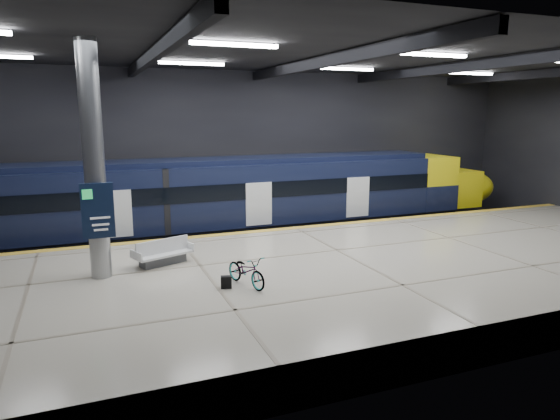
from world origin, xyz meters
TOP-DOWN VIEW (x-y plane):
  - ground at (0.00, 0.00)m, footprint 30.00×30.00m
  - room_shell at (-0.00, 0.00)m, footprint 30.10×16.10m
  - platform at (0.00, -2.50)m, footprint 30.00×11.00m
  - safety_strip at (0.00, 2.75)m, footprint 30.00×0.40m
  - rails at (0.00, 5.50)m, footprint 30.00×1.52m
  - train at (-2.41, 5.50)m, footprint 29.40×2.84m
  - bench at (-6.09, -0.43)m, footprint 2.06×1.39m
  - bicycle at (-4.18, -3.38)m, footprint 1.09×1.79m
  - pannier_bag at (-4.78, -3.38)m, footprint 0.33×0.24m
  - info_column at (-8.00, -1.03)m, footprint 0.90×0.78m

SIDE VIEW (x-z plane):
  - ground at x=0.00m, z-range 0.00..0.00m
  - rails at x=0.00m, z-range 0.00..0.16m
  - platform at x=0.00m, z-range 0.00..1.10m
  - safety_strip at x=0.00m, z-range 1.10..1.11m
  - pannier_bag at x=-4.78m, z-range 1.10..1.45m
  - bench at x=-6.09m, z-range 0.98..1.82m
  - bicycle at x=-4.18m, z-range 1.10..1.99m
  - train at x=-2.41m, z-range 0.16..3.95m
  - info_column at x=-8.00m, z-range 1.01..7.91m
  - room_shell at x=0.00m, z-range 1.69..9.74m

